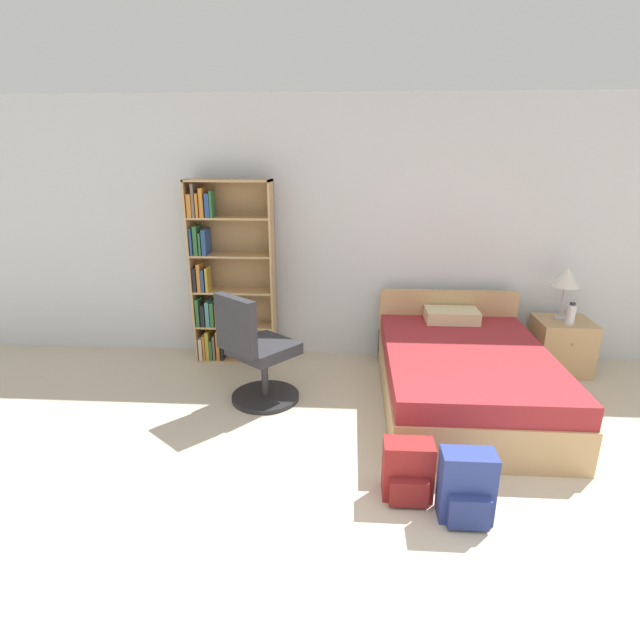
{
  "coord_description": "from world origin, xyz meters",
  "views": [
    {
      "loc": [
        -0.4,
        -1.82,
        2.08
      ],
      "look_at": [
        -0.64,
        1.98,
        0.78
      ],
      "focal_mm": 28.0,
      "sensor_mm": 36.0,
      "label": 1
    }
  ],
  "objects_px": {
    "table_lamp": "(567,278)",
    "backpack_red": "(408,472)",
    "office_chair": "(256,356)",
    "backpack_blue": "(467,488)",
    "nightstand": "(561,346)",
    "water_bottle": "(571,314)",
    "bed": "(463,374)",
    "bookshelf": "(224,278)"
  },
  "relations": [
    {
      "from": "table_lamp",
      "to": "office_chair",
      "type": "bearing_deg",
      "value": -162.51
    },
    {
      "from": "bed",
      "to": "office_chair",
      "type": "bearing_deg",
      "value": -176.36
    },
    {
      "from": "bed",
      "to": "table_lamp",
      "type": "bearing_deg",
      "value": 36.11
    },
    {
      "from": "bookshelf",
      "to": "office_chair",
      "type": "xyz_separation_m",
      "value": [
        0.49,
        -0.95,
        -0.43
      ]
    },
    {
      "from": "bookshelf",
      "to": "table_lamp",
      "type": "distance_m",
      "value": 3.32
    },
    {
      "from": "backpack_blue",
      "to": "backpack_red",
      "type": "height_order",
      "value": "backpack_blue"
    },
    {
      "from": "office_chair",
      "to": "water_bottle",
      "type": "xyz_separation_m",
      "value": [
        2.86,
        0.73,
        0.19
      ]
    },
    {
      "from": "bed",
      "to": "table_lamp",
      "type": "xyz_separation_m",
      "value": [
        1.07,
        0.78,
        0.67
      ]
    },
    {
      "from": "nightstand",
      "to": "backpack_red",
      "type": "relative_size",
      "value": 1.38
    },
    {
      "from": "bookshelf",
      "to": "backpack_blue",
      "type": "relative_size",
      "value": 4.16
    },
    {
      "from": "bookshelf",
      "to": "water_bottle",
      "type": "xyz_separation_m",
      "value": [
        3.35,
        -0.22,
        -0.24
      ]
    },
    {
      "from": "backpack_red",
      "to": "backpack_blue",
      "type": "bearing_deg",
      "value": -28.95
    },
    {
      "from": "water_bottle",
      "to": "bed",
      "type": "bearing_deg",
      "value": -150.53
    },
    {
      "from": "table_lamp",
      "to": "backpack_red",
      "type": "distance_m",
      "value": 2.77
    },
    {
      "from": "table_lamp",
      "to": "water_bottle",
      "type": "height_order",
      "value": "table_lamp"
    },
    {
      "from": "bed",
      "to": "table_lamp",
      "type": "relative_size",
      "value": 3.82
    },
    {
      "from": "bookshelf",
      "to": "table_lamp",
      "type": "height_order",
      "value": "bookshelf"
    },
    {
      "from": "backpack_red",
      "to": "bookshelf",
      "type": "bearing_deg",
      "value": 127.8
    },
    {
      "from": "bookshelf",
      "to": "backpack_blue",
      "type": "height_order",
      "value": "bookshelf"
    },
    {
      "from": "bookshelf",
      "to": "water_bottle",
      "type": "height_order",
      "value": "bookshelf"
    },
    {
      "from": "nightstand",
      "to": "backpack_red",
      "type": "xyz_separation_m",
      "value": [
        -1.7,
        -2.03,
        -0.08
      ]
    },
    {
      "from": "bed",
      "to": "nightstand",
      "type": "xyz_separation_m",
      "value": [
        1.1,
        0.73,
        -0.0
      ]
    },
    {
      "from": "table_lamp",
      "to": "water_bottle",
      "type": "xyz_separation_m",
      "value": [
        0.02,
        -0.16,
        -0.31
      ]
    },
    {
      "from": "table_lamp",
      "to": "bookshelf",
      "type": "bearing_deg",
      "value": 178.98
    },
    {
      "from": "bed",
      "to": "backpack_red",
      "type": "xyz_separation_m",
      "value": [
        -0.6,
        -1.29,
        -0.09
      ]
    },
    {
      "from": "table_lamp",
      "to": "backpack_blue",
      "type": "bearing_deg",
      "value": -120.91
    },
    {
      "from": "table_lamp",
      "to": "water_bottle",
      "type": "distance_m",
      "value": 0.35
    },
    {
      "from": "office_chair",
      "to": "backpack_blue",
      "type": "distance_m",
      "value": 2.03
    },
    {
      "from": "nightstand",
      "to": "water_bottle",
      "type": "bearing_deg",
      "value": -93.03
    },
    {
      "from": "bookshelf",
      "to": "water_bottle",
      "type": "relative_size",
      "value": 8.58
    },
    {
      "from": "office_chair",
      "to": "table_lamp",
      "type": "xyz_separation_m",
      "value": [
        2.83,
        0.89,
        0.49
      ]
    },
    {
      "from": "bookshelf",
      "to": "backpack_blue",
      "type": "distance_m",
      "value": 3.11
    },
    {
      "from": "office_chair",
      "to": "table_lamp",
      "type": "height_order",
      "value": "table_lamp"
    },
    {
      "from": "bed",
      "to": "water_bottle",
      "type": "bearing_deg",
      "value": 29.47
    },
    {
      "from": "bed",
      "to": "office_chair",
      "type": "height_order",
      "value": "office_chair"
    },
    {
      "from": "bookshelf",
      "to": "water_bottle",
      "type": "bearing_deg",
      "value": -3.78
    },
    {
      "from": "bed",
      "to": "backpack_blue",
      "type": "xyz_separation_m",
      "value": [
        -0.28,
        -1.47,
        -0.06
      ]
    },
    {
      "from": "bookshelf",
      "to": "backpack_red",
      "type": "height_order",
      "value": "bookshelf"
    },
    {
      "from": "water_bottle",
      "to": "table_lamp",
      "type": "bearing_deg",
      "value": 98.6
    },
    {
      "from": "backpack_red",
      "to": "bed",
      "type": "bearing_deg",
      "value": 65.13
    },
    {
      "from": "nightstand",
      "to": "table_lamp",
      "type": "height_order",
      "value": "table_lamp"
    },
    {
      "from": "water_bottle",
      "to": "backpack_red",
      "type": "xyz_separation_m",
      "value": [
        -1.69,
        -1.91,
        -0.45
      ]
    }
  ]
}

